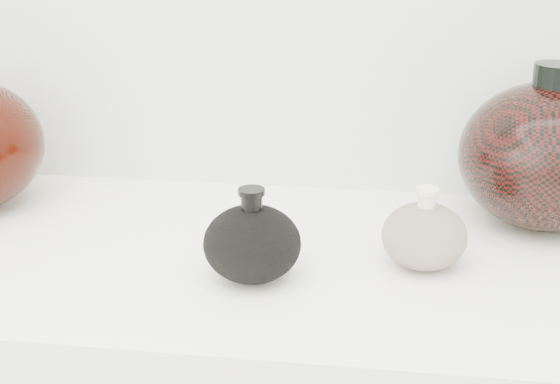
# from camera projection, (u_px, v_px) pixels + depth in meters

# --- Properties ---
(room) EXTENTS (3.04, 2.42, 2.64)m
(room) POSITION_uv_depth(u_px,v_px,m) (6.00, 3.00, 0.24)
(room) COLOR #5B5B5B
(room) RESTS_ON ground
(black_gourd_vase) EXTENTS (0.15, 0.15, 0.12)m
(black_gourd_vase) POSITION_uv_depth(u_px,v_px,m) (252.00, 243.00, 0.93)
(black_gourd_vase) COLOR black
(black_gourd_vase) RESTS_ON display_counter
(cream_gourd_vase) EXTENTS (0.12, 0.12, 0.10)m
(cream_gourd_vase) POSITION_uv_depth(u_px,v_px,m) (424.00, 235.00, 0.96)
(cream_gourd_vase) COLOR #C6B29B
(cream_gourd_vase) RESTS_ON display_counter
(right_round_pot) EXTENTS (0.24, 0.24, 0.23)m
(right_round_pot) POSITION_uv_depth(u_px,v_px,m) (547.00, 155.00, 1.06)
(right_round_pot) COLOR black
(right_round_pot) RESTS_ON display_counter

